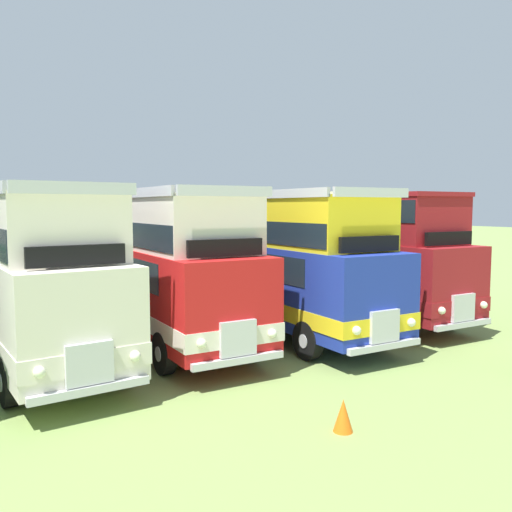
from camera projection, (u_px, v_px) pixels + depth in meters
name	position (u px, v px, depth m)	size (l,w,h in m)	color
bus_sixth_in_row	(26.00, 270.00, 14.30)	(3.08, 10.63, 4.52)	silver
bus_seventh_in_row	(157.00, 262.00, 16.36)	(2.80, 10.38, 4.52)	red
bus_eighth_in_row	(267.00, 257.00, 18.00)	(2.91, 11.32, 4.52)	#1E339E
bus_ninth_in_row	(345.00, 248.00, 20.22)	(2.92, 10.83, 4.49)	maroon
cone_near_end	(343.00, 415.00, 9.60)	(0.36, 0.36, 0.60)	orange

